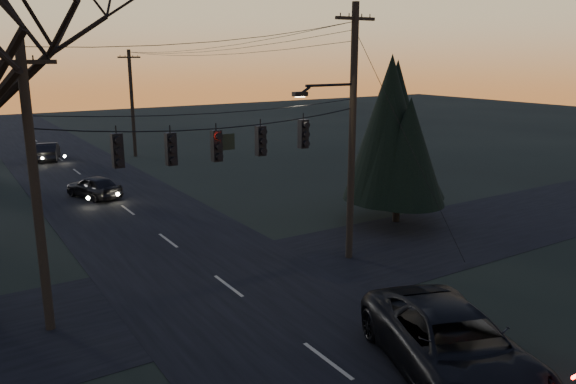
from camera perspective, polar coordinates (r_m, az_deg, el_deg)
main_road at (r=29.35m, az=-14.84°, el=-2.68°), size 8.00×120.00×0.02m
cross_road at (r=20.54m, az=-6.08°, el=-9.49°), size 60.00×7.00×0.02m
utility_pole_right at (r=23.30m, az=6.20°, el=-6.63°), size 5.00×0.30×10.00m
utility_pole_left at (r=18.94m, az=-22.96°, el=-12.68°), size 1.80×0.30×8.50m
utility_pole_far_r at (r=47.73m, az=-15.23°, el=3.52°), size 1.80×0.30×8.50m
span_signal_assembly at (r=19.00m, az=-7.12°, el=4.92°), size 11.50×0.44×1.64m
evergreen_right at (r=27.61m, az=11.29°, el=5.61°), size 4.63×4.63×7.40m
suv_near at (r=15.37m, az=16.44°, el=-14.78°), size 4.92×7.02×1.78m
sedan_oncoming_a at (r=34.34m, az=-19.11°, el=0.50°), size 2.79×4.16×1.31m
sedan_oncoming_b at (r=48.13m, az=-23.17°, el=3.81°), size 2.48×4.40×1.37m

